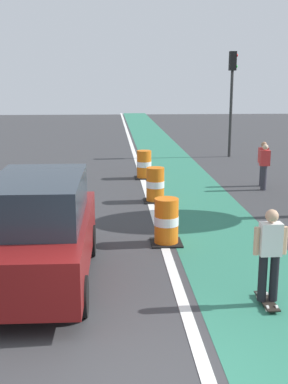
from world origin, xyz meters
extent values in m
cube|color=#2D755B|center=(2.40, 12.00, 0.00)|extent=(2.50, 80.00, 0.01)
cube|color=silver|center=(0.90, 12.00, 0.01)|extent=(0.20, 80.00, 0.01)
cube|color=black|center=(2.32, 2.27, 0.07)|extent=(0.23, 0.80, 0.02)
cylinder|color=silver|center=(2.40, 2.01, 0.06)|extent=(0.04, 0.11, 0.11)
cylinder|color=silver|center=(2.25, 2.01, 0.06)|extent=(0.04, 0.11, 0.11)
cylinder|color=silver|center=(2.40, 2.53, 0.06)|extent=(0.04, 0.11, 0.11)
cylinder|color=silver|center=(2.25, 2.53, 0.06)|extent=(0.04, 0.11, 0.11)
cylinder|color=black|center=(2.42, 2.27, 0.49)|extent=(0.15, 0.15, 0.82)
cylinder|color=black|center=(2.22, 2.27, 0.49)|extent=(0.15, 0.15, 0.82)
cube|color=white|center=(2.32, 2.27, 1.18)|extent=(0.36, 0.22, 0.56)
cylinder|color=tan|center=(2.56, 2.27, 1.15)|extent=(0.09, 0.09, 0.48)
cylinder|color=tan|center=(2.08, 2.27, 1.15)|extent=(0.09, 0.09, 0.48)
sphere|color=tan|center=(2.32, 2.27, 1.58)|extent=(0.22, 0.22, 0.22)
cube|color=maroon|center=(-1.65, 3.51, 0.79)|extent=(1.90, 4.62, 0.90)
cube|color=#232D38|center=(-1.65, 3.51, 1.64)|extent=(1.66, 2.87, 0.80)
cylinder|color=black|center=(-2.45, 4.95, 0.34)|extent=(0.29, 0.68, 0.68)
cylinder|color=black|center=(-0.81, 4.92, 0.34)|extent=(0.29, 0.68, 0.68)
cylinder|color=black|center=(-0.85, 2.07, 0.34)|extent=(0.29, 0.68, 0.68)
cylinder|color=orange|center=(0.96, 5.60, 0.25)|extent=(0.56, 0.56, 0.42)
cylinder|color=white|center=(0.96, 5.60, 0.57)|extent=(0.57, 0.57, 0.21)
cylinder|color=orange|center=(0.96, 5.60, 0.88)|extent=(0.56, 0.56, 0.42)
cube|color=black|center=(0.96, 5.60, 0.02)|extent=(0.73, 0.73, 0.04)
cylinder|color=orange|center=(1.07, 9.71, 0.25)|extent=(0.56, 0.56, 0.42)
cylinder|color=white|center=(1.07, 9.71, 0.57)|extent=(0.57, 0.57, 0.21)
cylinder|color=orange|center=(1.07, 9.71, 0.88)|extent=(0.56, 0.56, 0.42)
cube|color=black|center=(1.07, 9.71, 0.02)|extent=(0.73, 0.73, 0.04)
cylinder|color=orange|center=(0.97, 13.50, 0.25)|extent=(0.56, 0.56, 0.42)
cylinder|color=white|center=(0.97, 13.50, 0.57)|extent=(0.57, 0.57, 0.21)
cylinder|color=orange|center=(0.97, 13.50, 0.88)|extent=(0.56, 0.56, 0.42)
cube|color=black|center=(0.97, 13.50, 0.02)|extent=(0.73, 0.73, 0.04)
cylinder|color=#2D2D2D|center=(5.60, 18.76, 2.10)|extent=(0.14, 0.14, 4.20)
cube|color=black|center=(5.60, 18.76, 4.65)|extent=(0.32, 0.32, 0.90)
sphere|color=red|center=(5.77, 18.76, 4.91)|extent=(0.16, 0.16, 0.16)
sphere|color=green|center=(5.77, 18.76, 4.39)|extent=(0.16, 0.16, 0.16)
cylinder|color=#33333D|center=(5.15, 11.80, 0.43)|extent=(0.20, 0.20, 0.86)
cube|color=red|center=(5.15, 11.80, 1.13)|extent=(0.34, 0.20, 0.54)
sphere|color=#9E7051|center=(5.15, 11.80, 1.51)|extent=(0.20, 0.20, 0.20)
cylinder|color=#33333D|center=(4.99, 11.13, 0.43)|extent=(0.20, 0.20, 0.86)
cube|color=red|center=(4.99, 11.13, 1.13)|extent=(0.34, 0.20, 0.54)
sphere|color=beige|center=(4.99, 11.13, 1.51)|extent=(0.20, 0.20, 0.20)
camera|label=1|loc=(-0.30, -5.37, 3.76)|focal=46.10mm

